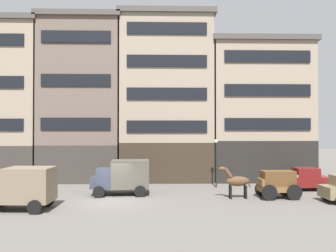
{
  "coord_description": "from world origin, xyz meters",
  "views": [
    {
      "loc": [
        3.43,
        -21.86,
        4.93
      ],
      "look_at": [
        3.99,
        2.07,
        5.23
      ],
      "focal_mm": 33.65,
      "sensor_mm": 36.0,
      "label": 1
    }
  ],
  "objects_px": {
    "delivery_truck_near": "(123,176)",
    "delivery_truck_far": "(20,187)",
    "draft_horse": "(236,181)",
    "sedan_parked_curb": "(305,179)",
    "streetlamp_curbside": "(216,156)",
    "cargo_wagon": "(277,182)"
  },
  "relations": [
    {
      "from": "delivery_truck_near",
      "to": "delivery_truck_far",
      "type": "distance_m",
      "value": 7.29
    },
    {
      "from": "draft_horse",
      "to": "delivery_truck_far",
      "type": "distance_m",
      "value": 14.4
    },
    {
      "from": "sedan_parked_curb",
      "to": "delivery_truck_near",
      "type": "bearing_deg",
      "value": -174.28
    },
    {
      "from": "delivery_truck_near",
      "to": "streetlamp_curbside",
      "type": "bearing_deg",
      "value": 20.71
    },
    {
      "from": "delivery_truck_far",
      "to": "streetlamp_curbside",
      "type": "bearing_deg",
      "value": 28.8
    },
    {
      "from": "cargo_wagon",
      "to": "delivery_truck_far",
      "type": "relative_size",
      "value": 0.67
    },
    {
      "from": "draft_horse",
      "to": "sedan_parked_curb",
      "type": "bearing_deg",
      "value": 25.48
    },
    {
      "from": "cargo_wagon",
      "to": "delivery_truck_far",
      "type": "height_order",
      "value": "delivery_truck_far"
    },
    {
      "from": "cargo_wagon",
      "to": "delivery_truck_far",
      "type": "bearing_deg",
      "value": -170.25
    },
    {
      "from": "cargo_wagon",
      "to": "streetlamp_curbside",
      "type": "relative_size",
      "value": 0.72
    },
    {
      "from": "streetlamp_curbside",
      "to": "delivery_truck_far",
      "type": "bearing_deg",
      "value": -151.2
    },
    {
      "from": "draft_horse",
      "to": "delivery_truck_near",
      "type": "height_order",
      "value": "delivery_truck_near"
    },
    {
      "from": "cargo_wagon",
      "to": "sedan_parked_curb",
      "type": "xyz_separation_m",
      "value": [
        3.4,
        3.02,
        -0.23
      ]
    },
    {
      "from": "draft_horse",
      "to": "delivery_truck_near",
      "type": "xyz_separation_m",
      "value": [
        -8.35,
        1.55,
        0.15
      ]
    },
    {
      "from": "cargo_wagon",
      "to": "streetlamp_curbside",
      "type": "height_order",
      "value": "streetlamp_curbside"
    },
    {
      "from": "delivery_truck_near",
      "to": "streetlamp_curbside",
      "type": "relative_size",
      "value": 1.08
    },
    {
      "from": "draft_horse",
      "to": "sedan_parked_curb",
      "type": "distance_m",
      "value": 7.04
    },
    {
      "from": "draft_horse",
      "to": "delivery_truck_near",
      "type": "bearing_deg",
      "value": 169.48
    },
    {
      "from": "delivery_truck_near",
      "to": "sedan_parked_curb",
      "type": "bearing_deg",
      "value": 5.72
    },
    {
      "from": "streetlamp_curbside",
      "to": "sedan_parked_curb",
      "type": "bearing_deg",
      "value": -11.49
    },
    {
      "from": "cargo_wagon",
      "to": "sedan_parked_curb",
      "type": "bearing_deg",
      "value": 41.66
    },
    {
      "from": "delivery_truck_far",
      "to": "delivery_truck_near",
      "type": "bearing_deg",
      "value": 37.92
    }
  ]
}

